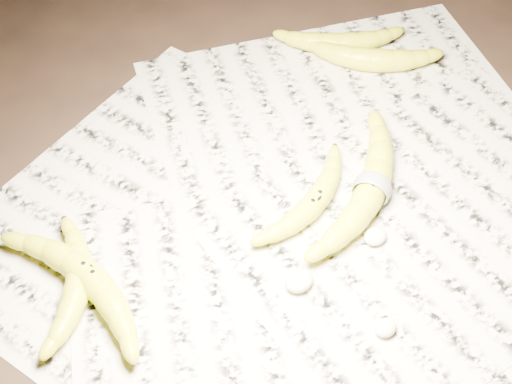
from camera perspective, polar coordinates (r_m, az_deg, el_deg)
ground at (r=0.94m, az=2.75°, el=-2.98°), size 3.00×3.00×0.00m
newspaper_patch at (r=0.95m, az=2.64°, el=-1.62°), size 0.90×0.70×0.01m
banana_left_a at (r=0.89m, az=-13.25°, el=-6.51°), size 0.10×0.22×0.04m
banana_left_b at (r=0.89m, az=-14.11°, el=-7.00°), size 0.14×0.17×0.03m
banana_center at (r=0.94m, az=4.70°, el=-0.70°), size 0.18×0.10×0.03m
banana_taped at (r=0.96m, az=9.28°, el=0.35°), size 0.25×0.18×0.04m
banana_upper_a at (r=1.18m, az=6.74°, el=11.88°), size 0.18×0.15×0.03m
banana_upper_b at (r=1.15m, az=9.26°, el=10.54°), size 0.17×0.17×0.04m
measuring_tape at (r=0.96m, az=9.28°, el=0.35°), size 0.03×0.05×0.05m
flesh_chunk_a at (r=0.87m, az=3.46°, el=-6.97°), size 0.04×0.03×0.02m
flesh_chunk_b at (r=0.85m, az=10.35°, el=-10.50°), size 0.03×0.02×0.02m
flesh_chunk_c at (r=0.92m, az=9.56°, el=-3.37°), size 0.03×0.03×0.02m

